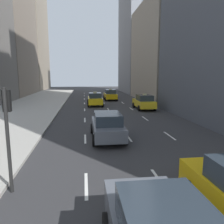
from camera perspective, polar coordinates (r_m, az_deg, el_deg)
The scene contains 7 objects.
sidewalk_left at distance 27.64m, azimuth -21.42°, elevation 0.75°, with size 8.00×66.00×0.15m, color #ADAAA3.
lane_markings at distance 23.02m, azimuth -0.16°, elevation -0.41°, with size 5.72×56.00×0.01m.
taxi_second at distance 29.15m, azimuth -4.47°, elevation 3.40°, with size 2.02×4.40×1.87m.
taxi_third at distance 26.12m, azimuth 8.35°, elevation 2.62°, with size 2.02×4.40×1.87m.
taxi_fourth at distance 35.60m, azimuth -0.45°, elevation 4.54°, with size 2.02×4.40×1.87m.
sedan_black_near at distance 13.77m, azimuth -1.23°, elevation -3.56°, with size 2.02×4.62×1.69m.
traffic_light_pole at distance 8.04m, azimuth -25.62°, elevation -2.69°, with size 0.24×0.42×3.60m.
Camera 1 is at (-0.20, 0.50, 3.98)m, focal length 35.00 mm.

